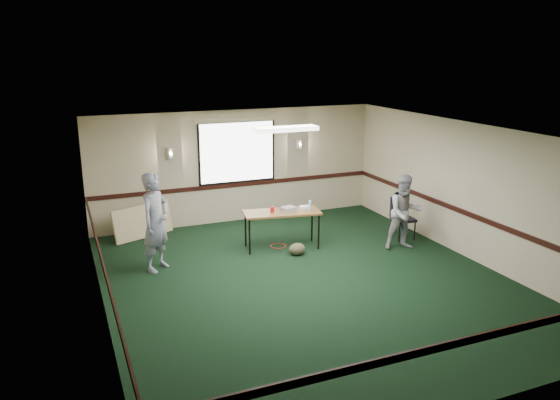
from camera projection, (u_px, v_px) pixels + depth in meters
name	position (u px, v px, depth m)	size (l,w,h in m)	color
ground	(307.00, 281.00, 9.88)	(8.00, 8.00, 0.00)	black
room_shell	(265.00, 173.00, 11.35)	(8.00, 8.02, 8.00)	tan
folding_table	(282.00, 214.00, 11.38)	(1.68, 0.89, 0.80)	brown
projector	(288.00, 209.00, 11.37)	(0.28, 0.23, 0.09)	#95969E
game_console	(305.00, 207.00, 11.60)	(0.19, 0.15, 0.05)	silver
red_cup	(272.00, 209.00, 11.29)	(0.08, 0.08, 0.12)	#B10E0B
water_bottle	(310.00, 205.00, 11.44)	(0.06, 0.06, 0.21)	#83BED6
duffel_bag	(297.00, 249.00, 11.13)	(0.35, 0.26, 0.25)	#443D27
cable_coil	(278.00, 246.00, 11.64)	(0.34, 0.34, 0.02)	red
folded_table	(143.00, 222.00, 12.12)	(1.42, 0.06, 0.73)	tan
conference_chair	(402.00, 214.00, 12.09)	(0.49, 0.51, 0.91)	black
person_left	(156.00, 222.00, 10.19)	(0.69, 0.45, 1.88)	#3B4A82
person_right	(405.00, 212.00, 11.31)	(0.77, 0.60, 1.59)	#7F96C6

